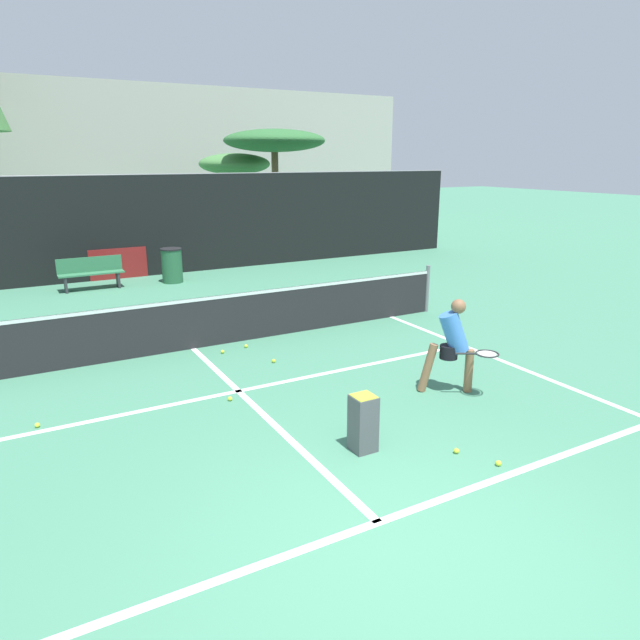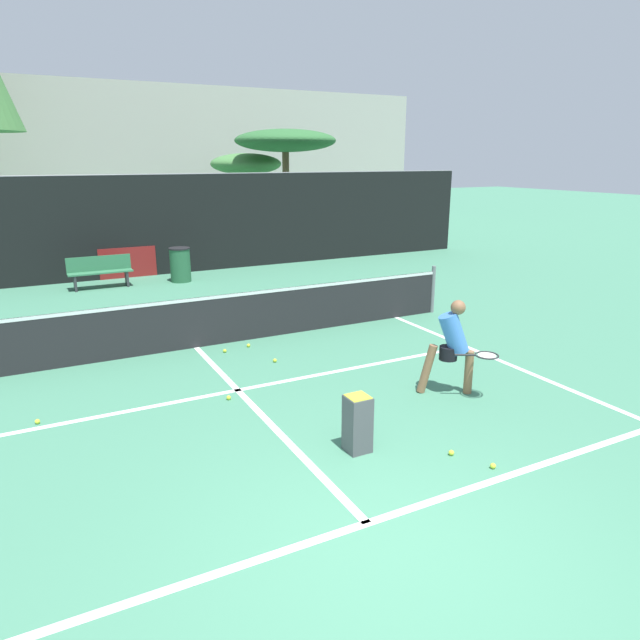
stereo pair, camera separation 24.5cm
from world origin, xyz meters
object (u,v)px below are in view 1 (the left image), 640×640
Objects in this scene: player_practicing at (453,342)px; courtside_bench at (91,272)px; trash_bin at (172,265)px; parked_car at (105,247)px; ball_hopper at (363,422)px.

player_practicing is 0.87× the size of courtside_bench.
player_practicing is at bearing -70.20° from courtside_bench.
player_practicing is 9.99m from trash_bin.
courtside_bench is 3.47m from parked_car.
trash_bin is (0.60, 10.73, 0.12)m from ball_hopper.
trash_bin reaches higher than ball_hopper.
trash_bin is at bearing -70.85° from parked_car.
parked_car is at bearing 131.48° from player_practicing.
ball_hopper is 0.43× the size of courtside_bench.
player_practicing is 1.49× the size of trash_bin.
parked_car is at bearing 74.21° from courtside_bench.
ball_hopper is 0.15× the size of parked_car.
trash_bin is 0.21× the size of parked_car.
player_practicing is at bearing 21.93° from ball_hopper.
ball_hopper is at bearing -93.18° from trash_bin.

